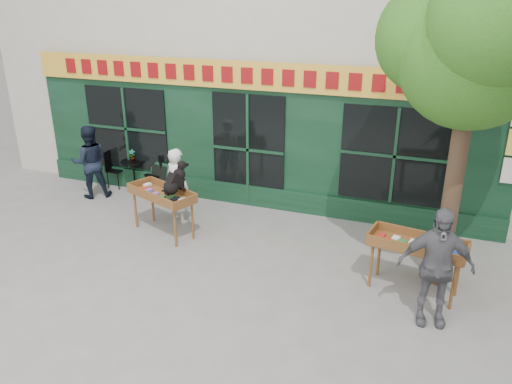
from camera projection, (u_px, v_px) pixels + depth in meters
ground at (205, 248)px, 9.72m from camera, size 80.00×80.00×0.00m
street_tree at (480, 32)px, 7.10m from camera, size 3.05×2.90×5.60m
book_cart_center at (162, 196)px, 10.04m from camera, size 1.62×1.13×0.99m
dog at (175, 177)px, 9.71m from camera, size 0.54×0.68×0.60m
woman at (178, 186)px, 10.60m from camera, size 0.70×0.59×1.64m
book_cart_right at (417, 247)px, 8.01m from camera, size 1.58×0.86×0.99m
man_right at (436, 267)px, 7.22m from camera, size 1.15×0.64×1.86m
bistro_table at (134, 169)px, 12.43m from camera, size 0.60×0.60×0.76m
bistro_chair_left at (112, 166)px, 12.63m from camera, size 0.39×0.38×0.95m
bistro_chair_right at (156, 171)px, 12.28m from camera, size 0.51×0.51×0.95m
potted_plant at (132, 155)px, 12.29m from camera, size 0.18×0.15×0.30m
man_left at (90, 162)px, 11.90m from camera, size 1.09×1.06×1.77m
chalkboard at (159, 178)px, 12.24m from camera, size 0.59×0.30×0.79m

